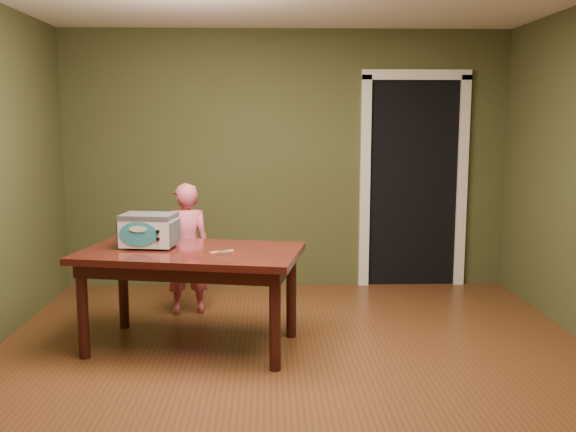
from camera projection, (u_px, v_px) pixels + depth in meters
The scene contains 8 objects.
floor at pixel (297, 381), 4.23m from camera, with size 5.00×5.00×0.00m, color brown.
room_shell at pixel (298, 119), 3.98m from camera, with size 4.52×5.02×2.61m.
doorway at pixel (407, 181), 6.86m from camera, with size 1.10×0.66×2.25m.
dining_table at pixel (191, 263), 4.77m from camera, with size 1.74×1.19×0.75m.
toy_oven at pixel (149, 229), 4.82m from camera, with size 0.45×0.33×0.26m.
baking_pan at pixel (224, 253), 4.58m from camera, with size 0.10×0.10×0.02m.
spatula at pixel (222, 251), 4.67m from camera, with size 0.18×0.03×0.01m, color #D9B75E.
child at pixel (186, 249), 5.63m from camera, with size 0.42×0.28×1.17m, color #DA5A74.
Camera 1 is at (-0.18, -4.02, 1.70)m, focal length 40.00 mm.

